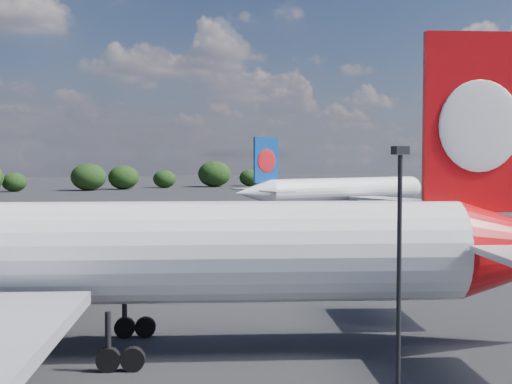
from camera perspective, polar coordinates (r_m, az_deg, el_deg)
name	(u,v)px	position (r m, az deg, el deg)	size (l,w,h in m)	color
qantas_airliner	(110,256)	(39.04, -11.58, -5.02)	(50.42, 48.63, 17.37)	white
china_southern_airliner	(338,190)	(130.67, 6.61, 0.12)	(42.05, 40.00, 13.72)	white
apron_lamp_post	(399,292)	(24.27, 11.35, -7.88)	(0.55, 0.30, 10.98)	black
floodlight_mast_near	(463,131)	(118.84, 16.26, 4.70)	(1.60, 1.60, 22.39)	gray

